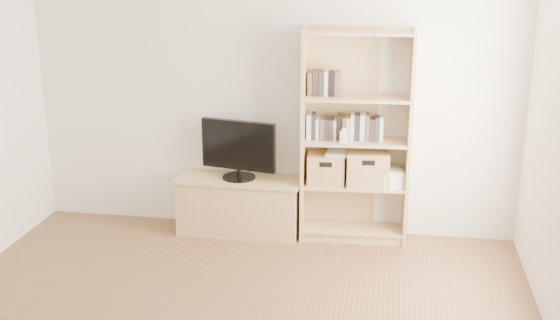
% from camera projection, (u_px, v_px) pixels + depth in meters
% --- Properties ---
extents(back_wall, '(4.50, 0.02, 2.60)m').
position_uv_depth(back_wall, '(272.00, 93.00, 6.41)').
color(back_wall, white).
rests_on(back_wall, floor).
extents(tv_stand, '(1.12, 0.43, 0.51)m').
position_uv_depth(tv_stand, '(240.00, 206.00, 6.56)').
color(tv_stand, tan).
rests_on(tv_stand, floor).
extents(bookshelf, '(0.98, 0.40, 1.92)m').
position_uv_depth(bookshelf, '(356.00, 138.00, 6.22)').
color(bookshelf, tan).
rests_on(bookshelf, floor).
extents(television, '(0.71, 0.19, 0.56)m').
position_uv_depth(television, '(238.00, 149.00, 6.40)').
color(television, black).
rests_on(television, tv_stand).
extents(books_row_mid, '(0.76, 0.18, 0.20)m').
position_uv_depth(books_row_mid, '(356.00, 128.00, 6.22)').
color(books_row_mid, beige).
rests_on(books_row_mid, bookshelf).
extents(books_row_upper, '(0.39, 0.17, 0.20)m').
position_uv_depth(books_row_upper, '(333.00, 84.00, 6.12)').
color(books_row_upper, beige).
rests_on(books_row_upper, bookshelf).
extents(baby_monitor, '(0.06, 0.04, 0.11)m').
position_uv_depth(baby_monitor, '(343.00, 137.00, 6.12)').
color(baby_monitor, white).
rests_on(baby_monitor, bookshelf).
extents(basket_left, '(0.35, 0.30, 0.27)m').
position_uv_depth(basket_left, '(326.00, 168.00, 6.33)').
color(basket_left, olive).
rests_on(basket_left, bookshelf).
extents(basket_right, '(0.39, 0.33, 0.31)m').
position_uv_depth(basket_right, '(368.00, 168.00, 6.29)').
color(basket_right, olive).
rests_on(basket_right, bookshelf).
extents(laptop, '(0.34, 0.25, 0.03)m').
position_uv_depth(laptop, '(345.00, 153.00, 6.26)').
color(laptop, silver).
rests_on(laptop, basket_left).
extents(magazine_stack, '(0.25, 0.32, 0.13)m').
position_uv_depth(magazine_stack, '(391.00, 178.00, 6.29)').
color(magazine_stack, beige).
rests_on(magazine_stack, bookshelf).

